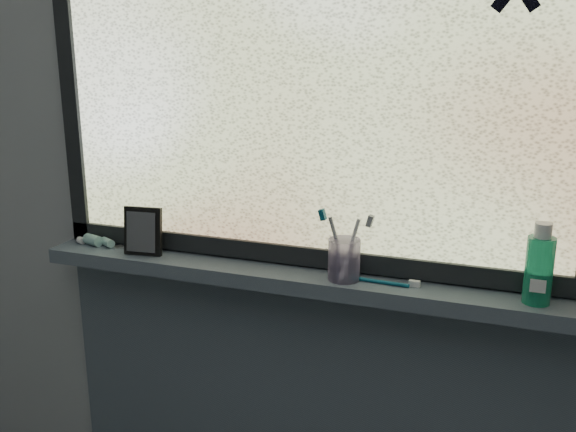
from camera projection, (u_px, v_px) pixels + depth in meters
The scene contains 10 objects.
wall_back at pixel (336, 181), 1.64m from camera, with size 3.00×0.01×2.50m, color #9EA3A8.
windowsill at pixel (326, 283), 1.64m from camera, with size 1.62×0.14×0.04m, color #4A5663.
window_pane at pixel (335, 70), 1.55m from camera, with size 1.50×0.01×1.00m, color silver.
frame_bottom at pixel (331, 258), 1.67m from camera, with size 1.60×0.03×0.05m, color black.
frame_left at pixel (69, 66), 1.80m from camera, with size 0.05×0.03×1.10m, color black.
vanity_mirror at pixel (143, 231), 1.78m from camera, with size 0.11×0.05×0.13m, color black.
toothpaste_tube at pixel (98, 241), 1.87m from camera, with size 0.18×0.04×0.03m, color white, non-canonical shape.
toothbrush_cup at pixel (344, 259), 1.60m from camera, with size 0.08×0.08×0.11m, color #A691C0.
toothbrush_lying at pixel (374, 280), 1.58m from camera, with size 0.22×0.02×0.01m, color #0B5068, non-canonical shape.
mouthwash_bottle at pixel (540, 264), 1.44m from camera, with size 0.06×0.06×0.16m, color #1FA477.
Camera 1 is at (0.43, -0.25, 1.60)m, focal length 40.00 mm.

